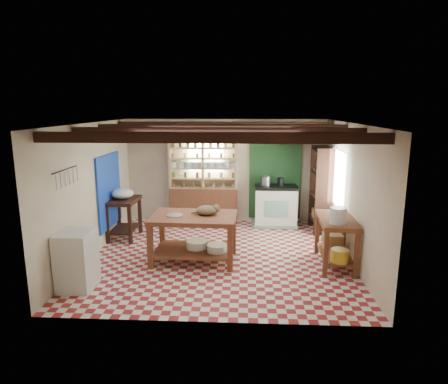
# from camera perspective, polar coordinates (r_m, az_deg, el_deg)

# --- Properties ---
(floor) EXTENTS (5.00, 5.00, 0.02)m
(floor) POSITION_cam_1_polar(r_m,az_deg,el_deg) (8.04, -0.66, -9.13)
(floor) COLOR maroon
(floor) RESTS_ON ground
(ceiling) EXTENTS (5.00, 5.00, 0.02)m
(ceiling) POSITION_cam_1_polar(r_m,az_deg,el_deg) (7.50, -0.71, 9.79)
(ceiling) COLOR #4D4C51
(ceiling) RESTS_ON wall_back
(wall_back) EXTENTS (5.00, 0.04, 2.60)m
(wall_back) POSITION_cam_1_polar(r_m,az_deg,el_deg) (10.12, 0.23, 3.01)
(wall_back) COLOR beige
(wall_back) RESTS_ON floor
(wall_front) EXTENTS (5.00, 0.04, 2.60)m
(wall_front) POSITION_cam_1_polar(r_m,az_deg,el_deg) (5.25, -2.45, -5.71)
(wall_front) COLOR beige
(wall_front) RESTS_ON floor
(wall_left) EXTENTS (0.04, 5.00, 2.60)m
(wall_left) POSITION_cam_1_polar(r_m,az_deg,el_deg) (8.21, -18.37, 0.22)
(wall_left) COLOR beige
(wall_left) RESTS_ON floor
(wall_right) EXTENTS (0.04, 5.00, 2.60)m
(wall_right) POSITION_cam_1_polar(r_m,az_deg,el_deg) (7.91, 17.71, -0.17)
(wall_right) COLOR beige
(wall_right) RESTS_ON floor
(ceiling_beams) EXTENTS (5.00, 3.80, 0.15)m
(ceiling_beams) POSITION_cam_1_polar(r_m,az_deg,el_deg) (7.50, -0.70, 8.87)
(ceiling_beams) COLOR #341A12
(ceiling_beams) RESTS_ON ceiling
(blue_wall_patch) EXTENTS (0.04, 1.40, 1.60)m
(blue_wall_patch) POSITION_cam_1_polar(r_m,az_deg,el_deg) (9.07, -16.07, 0.16)
(blue_wall_patch) COLOR blue
(blue_wall_patch) RESTS_ON wall_left
(green_wall_patch) EXTENTS (1.30, 0.04, 2.30)m
(green_wall_patch) POSITION_cam_1_polar(r_m,az_deg,el_deg) (10.11, 7.32, 2.62)
(green_wall_patch) COLOR #1B441F
(green_wall_patch) RESTS_ON wall_back
(window_back) EXTENTS (0.90, 0.02, 0.80)m
(window_back) POSITION_cam_1_polar(r_m,az_deg,el_deg) (10.08, -2.62, 5.26)
(window_back) COLOR beige
(window_back) RESTS_ON wall_back
(window_right) EXTENTS (0.02, 1.30, 1.20)m
(window_right) POSITION_cam_1_polar(r_m,az_deg,el_deg) (8.84, 16.03, 1.85)
(window_right) COLOR beige
(window_right) RESTS_ON wall_right
(utensil_rail) EXTENTS (0.06, 0.90, 0.28)m
(utensil_rail) POSITION_cam_1_polar(r_m,az_deg,el_deg) (7.02, -21.69, 2.02)
(utensil_rail) COLOR black
(utensil_rail) RESTS_ON wall_left
(pot_rack) EXTENTS (0.86, 0.12, 0.36)m
(pot_rack) POSITION_cam_1_polar(r_m,az_deg,el_deg) (9.58, 7.66, 7.69)
(pot_rack) COLOR black
(pot_rack) RESTS_ON ceiling
(shelving_unit) EXTENTS (1.70, 0.34, 2.20)m
(shelving_unit) POSITION_cam_1_polar(r_m,az_deg,el_deg) (10.01, -2.97, 1.73)
(shelving_unit) COLOR #DDB77F
(shelving_unit) RESTS_ON floor
(tall_rack) EXTENTS (0.40, 0.86, 2.00)m
(tall_rack) POSITION_cam_1_polar(r_m,az_deg,el_deg) (9.64, 13.69, 0.38)
(tall_rack) COLOR #341A12
(tall_rack) RESTS_ON floor
(work_table) EXTENTS (1.62, 1.11, 0.90)m
(work_table) POSITION_cam_1_polar(r_m,az_deg,el_deg) (7.67, -4.32, -6.59)
(work_table) COLOR brown
(work_table) RESTS_ON floor
(stove) EXTENTS (1.04, 0.71, 1.00)m
(stove) POSITION_cam_1_polar(r_m,az_deg,el_deg) (9.95, 7.39, -1.94)
(stove) COLOR white
(stove) RESTS_ON floor
(prep_table) EXTENTS (0.63, 0.90, 0.91)m
(prep_table) POSITION_cam_1_polar(r_m,az_deg,el_deg) (9.21, -14.09, -3.69)
(prep_table) COLOR #341A12
(prep_table) RESTS_ON floor
(white_cabinet) EXTENTS (0.53, 0.64, 0.95)m
(white_cabinet) POSITION_cam_1_polar(r_m,az_deg,el_deg) (6.97, -20.31, -9.08)
(white_cabinet) COLOR silver
(white_cabinet) RESTS_ON floor
(right_counter) EXTENTS (0.69, 1.30, 0.91)m
(right_counter) POSITION_cam_1_polar(r_m,az_deg,el_deg) (7.72, 15.64, -6.85)
(right_counter) COLOR brown
(right_counter) RESTS_ON floor
(cat) EXTENTS (0.44, 0.36, 0.18)m
(cat) POSITION_cam_1_polar(r_m,az_deg,el_deg) (7.52, -2.45, -2.62)
(cat) COLOR olive
(cat) RESTS_ON work_table
(steel_tray) EXTENTS (0.32, 0.32, 0.02)m
(steel_tray) POSITION_cam_1_polar(r_m,az_deg,el_deg) (7.55, -7.07, -3.30)
(steel_tray) COLOR #B9B9C2
(steel_tray) RESTS_ON work_table
(basin_large) EXTENTS (0.43, 0.43, 0.14)m
(basin_large) POSITION_cam_1_polar(r_m,az_deg,el_deg) (7.75, -3.88, -7.46)
(basin_large) COLOR silver
(basin_large) RESTS_ON work_table
(basin_small) EXTENTS (0.40, 0.40, 0.13)m
(basin_small) POSITION_cam_1_polar(r_m,az_deg,el_deg) (7.56, -1.03, -7.98)
(basin_small) COLOR silver
(basin_small) RESTS_ON work_table
(kettle_left) EXTENTS (0.20, 0.20, 0.23)m
(kettle_left) POSITION_cam_1_polar(r_m,az_deg,el_deg) (9.81, 6.03, 1.58)
(kettle_left) COLOR #B9B9C2
(kettle_left) RESTS_ON stove
(kettle_right) EXTENTS (0.16, 0.16, 0.20)m
(kettle_right) POSITION_cam_1_polar(r_m,az_deg,el_deg) (9.83, 8.06, 1.46)
(kettle_right) COLOR black
(kettle_right) RESTS_ON stove
(enamel_bowl) EXTENTS (0.49, 0.49, 0.24)m
(enamel_bowl) POSITION_cam_1_polar(r_m,az_deg,el_deg) (9.07, -14.27, -0.21)
(enamel_bowl) COLOR silver
(enamel_bowl) RESTS_ON prep_table
(white_bucket) EXTENTS (0.30, 0.30, 0.29)m
(white_bucket) POSITION_cam_1_polar(r_m,az_deg,el_deg) (7.21, 15.98, -3.25)
(white_bucket) COLOR silver
(white_bucket) RESTS_ON right_counter
(wicker_basket) EXTENTS (0.38, 0.31, 0.26)m
(wicker_basket) POSITION_cam_1_polar(r_m,az_deg,el_deg) (8.03, 15.24, -6.72)
(wicker_basket) COLOR #AD7B46
(wicker_basket) RESTS_ON right_counter
(yellow_tub) EXTENTS (0.32, 0.32, 0.23)m
(yellow_tub) POSITION_cam_1_polar(r_m,az_deg,el_deg) (7.34, 16.18, -8.72)
(yellow_tub) COLOR gold
(yellow_tub) RESTS_ON right_counter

